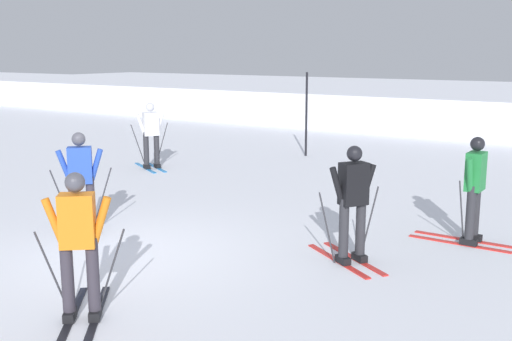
% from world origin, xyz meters
% --- Properties ---
extents(ground_plane, '(120.00, 120.00, 0.00)m').
position_xyz_m(ground_plane, '(0.00, 0.00, 0.00)').
color(ground_plane, white).
extents(far_snow_ridge, '(80.00, 8.98, 1.37)m').
position_xyz_m(far_snow_ridge, '(0.00, 19.28, 0.69)').
color(far_snow_ridge, white).
rests_on(far_snow_ridge, ground).
extents(skier_white, '(1.58, 1.10, 1.71)m').
position_xyz_m(skier_white, '(-4.41, 5.27, 0.92)').
color(skier_white, '#237AC6').
rests_on(skier_white, ground).
extents(skier_orange, '(1.31, 1.46, 1.71)m').
position_xyz_m(skier_orange, '(1.30, -1.96, 0.92)').
color(skier_orange, black).
rests_on(skier_orange, ground).
extents(skier_black, '(1.55, 1.17, 1.71)m').
position_xyz_m(skier_black, '(3.01, 1.48, 0.92)').
color(skier_black, red).
rests_on(skier_black, ground).
extents(skier_blue, '(1.40, 1.38, 1.71)m').
position_xyz_m(skier_blue, '(-1.32, 0.32, 0.92)').
color(skier_blue, '#237AC6').
rests_on(skier_blue, ground).
extents(skier_green, '(1.60, 1.00, 1.71)m').
position_xyz_m(skier_green, '(4.20, 3.36, 0.92)').
color(skier_green, red).
rests_on(skier_green, ground).
extents(trail_marker_pole, '(0.06, 0.06, 2.42)m').
position_xyz_m(trail_marker_pole, '(-2.06, 9.25, 1.21)').
color(trail_marker_pole, black).
rests_on(trail_marker_pole, ground).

